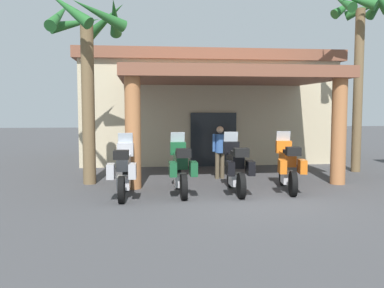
{
  "coord_description": "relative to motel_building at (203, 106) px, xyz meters",
  "views": [
    {
      "loc": [
        -2.72,
        -10.29,
        2.31
      ],
      "look_at": [
        -1.26,
        2.57,
        1.2
      ],
      "focal_mm": 40.18,
      "sensor_mm": 36.0,
      "label": 1
    }
  ],
  "objects": [
    {
      "name": "motel_building",
      "position": [
        0.0,
        0.0,
        0.0
      ],
      "size": [
        10.79,
        11.3,
        4.59
      ],
      "rotation": [
        0.0,
        0.0,
        0.01
      ],
      "color": "beige",
      "rests_on": "ground_plane"
    },
    {
      "name": "palm_tree_near_portico",
      "position": [
        4.9,
        -4.92,
        2.42
      ],
      "size": [
        2.11,
        2.16,
        6.46
      ],
      "color": "brown",
      "rests_on": "ground_plane"
    },
    {
      "name": "ground_plane",
      "position": [
        0.02,
        -9.21,
        -2.35
      ],
      "size": [
        80.0,
        80.0,
        0.0
      ],
      "primitive_type": "plane",
      "color": "#424244"
    },
    {
      "name": "motorcycle_black",
      "position": [
        -0.23,
        -8.24,
        -1.65
      ],
      "size": [
        0.71,
        2.21,
        1.61
      ],
      "rotation": [
        0.0,
        0.0,
        1.54
      ],
      "color": "black",
      "rests_on": "ground_plane"
    },
    {
      "name": "palm_tree_roadside",
      "position": [
        -4.31,
        -6.37,
        1.7
      ],
      "size": [
        2.47,
        2.57,
        5.65
      ],
      "color": "brown",
      "rests_on": "ground_plane"
    },
    {
      "name": "pedestrian",
      "position": [
        -0.24,
        -5.87,
        -1.36
      ],
      "size": [
        0.51,
        0.32,
        1.7
      ],
      "rotation": [
        0.0,
        0.0,
        5.01
      ],
      "color": "brown",
      "rests_on": "ground_plane"
    },
    {
      "name": "motorcycle_orange",
      "position": [
        1.27,
        -8.11,
        -1.65
      ],
      "size": [
        0.83,
        2.21,
        1.61
      ],
      "rotation": [
        0.0,
        0.0,
        1.42
      ],
      "color": "black",
      "rests_on": "ground_plane"
    },
    {
      "name": "motorcycle_green",
      "position": [
        -1.72,
        -8.22,
        -1.65
      ],
      "size": [
        0.71,
        2.21,
        1.61
      ],
      "rotation": [
        0.0,
        0.0,
        1.59
      ],
      "color": "black",
      "rests_on": "ground_plane"
    },
    {
      "name": "motorcycle_silver",
      "position": [
        -3.22,
        -8.42,
        -1.65
      ],
      "size": [
        0.71,
        2.21,
        1.61
      ],
      "rotation": [
        0.0,
        0.0,
        1.54
      ],
      "color": "black",
      "rests_on": "ground_plane"
    }
  ]
}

